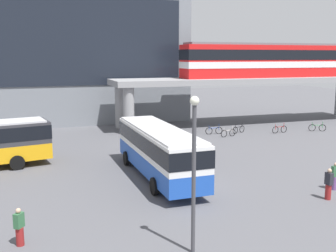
{
  "coord_description": "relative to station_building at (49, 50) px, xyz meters",
  "views": [
    {
      "loc": [
        -8.77,
        -21.26,
        7.63
      ],
      "look_at": [
        1.32,
        8.4,
        2.2
      ],
      "focal_mm": 42.9,
      "sensor_mm": 36.0,
      "label": 1
    }
  ],
  "objects": [
    {
      "name": "pedestrian_at_kerb",
      "position": [
        12.58,
        -35.53,
        -7.58
      ],
      "size": [
        0.32,
        0.41,
        1.72
      ],
      "color": "maroon",
      "rests_on": "ground_plane"
    },
    {
      "name": "bicycle_red",
      "position": [
        21.29,
        -18.18,
        -8.03
      ],
      "size": [
        1.79,
        0.21,
        1.04
      ],
      "color": "black",
      "rests_on": "ground_plane"
    },
    {
      "name": "bicycle_green",
      "position": [
        25.55,
        -18.6,
        -8.03
      ],
      "size": [
        1.68,
        0.73,
        1.04
      ],
      "color": "black",
      "rests_on": "ground_plane"
    },
    {
      "name": "train",
      "position": [
        22.94,
        -12.14,
        -1.13
      ],
      "size": [
        19.6,
        2.96,
        3.84
      ],
      "color": "red",
      "rests_on": "elevated_platform"
    },
    {
      "name": "pedestrian_by_bike_rack",
      "position": [
        -3.07,
        -35.88,
        -7.64
      ],
      "size": [
        0.45,
        0.48,
        1.6
      ],
      "color": "maroon",
      "rests_on": "ground_plane"
    },
    {
      "name": "lamp_post",
      "position": [
        3.39,
        -38.72,
        -4.72
      ],
      "size": [
        0.36,
        0.36,
        6.2
      ],
      "color": "#3F3F44",
      "rests_on": "ground_plane"
    },
    {
      "name": "station_building",
      "position": [
        0.0,
        0.0,
        0.0
      ],
      "size": [
        31.36,
        16.02,
        16.77
      ],
      "color": "slate",
      "rests_on": "ground_plane"
    },
    {
      "name": "ground_plane",
      "position": [
        6.48,
        -21.1,
        -8.39
      ],
      "size": [
        120.0,
        120.0,
        0.0
      ],
      "primitive_type": "plane",
      "color": "#515156"
    },
    {
      "name": "bicycle_black",
      "position": [
        17.31,
        -16.93,
        -8.03
      ],
      "size": [
        1.69,
        0.71,
        1.04
      ],
      "color": "black",
      "rests_on": "ground_plane"
    },
    {
      "name": "bicycle_orange",
      "position": [
        10.18,
        -16.0,
        -8.03
      ],
      "size": [
        1.65,
        0.8,
        1.04
      ],
      "color": "black",
      "rests_on": "ground_plane"
    },
    {
      "name": "elevated_platform",
      "position": [
        21.21,
        -12.14,
        -3.87
      ],
      "size": [
        31.55,
        5.57,
        5.29
      ],
      "color": "gray",
      "rests_on": "ground_plane"
    },
    {
      "name": "bicycle_silver",
      "position": [
        15.46,
        -18.26,
        -8.03
      ],
      "size": [
        1.76,
        0.46,
        1.04
      ],
      "color": "black",
      "rests_on": "ground_plane"
    },
    {
      "name": "bicycle_blue",
      "position": [
        14.71,
        -16.64,
        -8.03
      ],
      "size": [
        1.79,
        0.2,
        1.04
      ],
      "color": "black",
      "rests_on": "ground_plane"
    },
    {
      "name": "bus_main",
      "position": [
        5.12,
        -28.7,
        -6.4
      ],
      "size": [
        2.87,
        11.07,
        3.22
      ],
      "color": "#1E4CB2",
      "rests_on": "ground_plane"
    },
    {
      "name": "pedestrian_waiting_near_stop",
      "position": [
        14.06,
        -34.32,
        -7.63
      ],
      "size": [
        0.43,
        0.32,
        1.61
      ],
      "color": "#724C8C",
      "rests_on": "ground_plane"
    }
  ]
}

